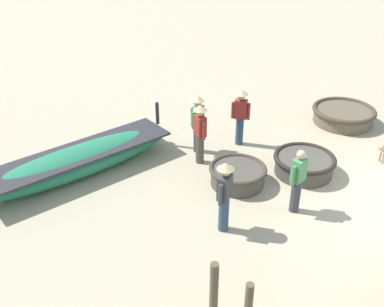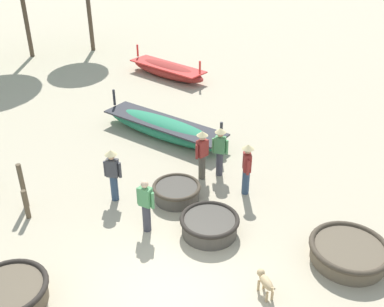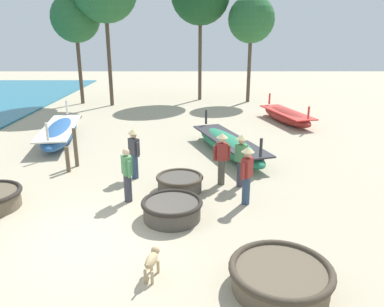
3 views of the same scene
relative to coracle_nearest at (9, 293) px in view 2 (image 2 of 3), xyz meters
The scene contains 15 objects.
ground_plane 3.52m from the coracle_nearest, 28.29° to the right, with size 80.00×80.00×0.00m, color tan.
coracle_nearest is the anchor object (origin of this frame).
coracle_far_left 5.05m from the coracle_nearest, ahead, with size 1.59×1.59×0.51m.
coracle_upturned 5.29m from the coracle_nearest, 13.06° to the left, with size 1.43×1.43×0.49m.
coracle_far_right 7.94m from the coracle_nearest, 25.30° to the right, with size 1.95×1.95×0.50m.
long_boat_green_hull 14.73m from the coracle_nearest, 44.21° to the left, with size 2.25×4.68×1.26m.
long_boat_blue_hull 8.49m from the coracle_nearest, 34.68° to the left, with size 2.88×5.53×1.30m.
fisherman_by_coracle 7.23m from the coracle_nearest, 12.45° to the left, with size 0.38×0.44×1.67m.
fisherman_standing_left 7.07m from the coracle_nearest, ahead, with size 0.37×0.46×1.67m.
fisherman_standing_right 4.34m from the coracle_nearest, 31.37° to the left, with size 0.40×0.41×1.67m.
fisherman_hauling 6.71m from the coracle_nearest, 14.81° to the left, with size 0.53×0.36×1.67m.
fisherman_crouching 3.79m from the coracle_nearest, ahead, with size 0.35×0.48×1.57m.
dog 5.63m from the coracle_nearest, 32.40° to the right, with size 0.31×0.67×0.55m.
mooring_post_mid_beach 3.10m from the coracle_nearest, 65.87° to the left, with size 0.14×0.14×0.90m, color brown.
mooring_post_inland 3.69m from the coracle_nearest, 67.70° to the left, with size 0.14×0.14×1.41m, color brown.
Camera 2 is at (-3.83, -6.37, 7.77)m, focal length 42.00 mm.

